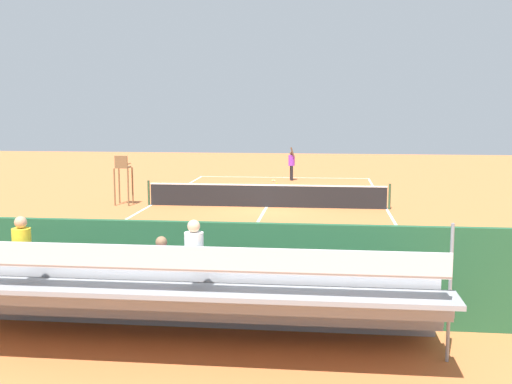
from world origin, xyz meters
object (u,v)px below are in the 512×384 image
(tennis_ball_near, at_px, (277,183))
(tennis_ball_far, at_px, (263,186))
(equipment_bag, at_px, (207,302))
(tennis_player, at_px, (292,163))
(courtside_bench, at_px, (288,285))
(tennis_racket, at_px, (274,180))
(bleacher_stand, at_px, (180,296))
(tennis_net, at_px, (267,195))
(umpire_chair, at_px, (123,175))

(tennis_ball_near, distance_m, tennis_ball_far, 1.25)
(equipment_bag, bearing_deg, tennis_player, -91.25)
(courtside_bench, relative_size, tennis_racket, 3.16)
(bleacher_stand, bearing_deg, tennis_player, -91.39)
(courtside_bench, xyz_separation_m, tennis_ball_near, (1.88, -21.12, -0.53))
(tennis_net, bearing_deg, courtside_bench, 97.30)
(bleacher_stand, relative_size, tennis_player, 4.70)
(courtside_bench, height_order, tennis_racket, courtside_bench)
(bleacher_stand, relative_size, tennis_ball_near, 137.27)
(tennis_net, bearing_deg, tennis_ball_near, -88.69)
(courtside_bench, bearing_deg, tennis_racket, -84.50)
(tennis_net, relative_size, tennis_racket, 18.06)
(courtside_bench, xyz_separation_m, tennis_ball_far, (2.55, -20.06, -0.53))
(tennis_racket, bearing_deg, tennis_player, -164.48)
(bleacher_stand, height_order, tennis_ball_near, bleacher_stand)
(umpire_chair, bearing_deg, bleacher_stand, 111.81)
(tennis_player, relative_size, tennis_racket, 3.38)
(equipment_bag, xyz_separation_m, tennis_player, (-0.50, -23.03, 0.84))
(tennis_racket, bearing_deg, tennis_net, 92.94)
(tennis_net, xyz_separation_m, bleacher_stand, (0.08, 15.37, 0.43))
(equipment_bag, height_order, tennis_player, tennis_player)
(tennis_net, height_order, tennis_ball_far, tennis_net)
(courtside_bench, distance_m, tennis_player, 22.94)
(tennis_ball_near, xyz_separation_m, tennis_ball_far, (0.67, 1.05, 0.00))
(umpire_chair, distance_m, tennis_racket, 11.10)
(tennis_net, relative_size, courtside_bench, 5.72)
(courtside_bench, relative_size, tennis_player, 0.93)
(bleacher_stand, height_order, courtside_bench, bleacher_stand)
(tennis_ball_near, bearing_deg, tennis_ball_far, 57.48)
(tennis_ball_near, bearing_deg, equipment_bag, 90.55)
(tennis_net, distance_m, tennis_player, 9.66)
(tennis_net, distance_m, bleacher_stand, 15.37)
(umpire_chair, height_order, tennis_racket, umpire_chair)
(bleacher_stand, xyz_separation_m, tennis_racket, (0.40, -24.72, -0.91))
(tennis_racket, bearing_deg, tennis_ball_near, 101.30)
(equipment_bag, height_order, tennis_ball_far, equipment_bag)
(umpire_chair, relative_size, tennis_ball_far, 32.42)
(tennis_net, distance_m, tennis_racket, 9.38)
(equipment_bag, bearing_deg, tennis_net, -89.89)
(tennis_ball_far, bearing_deg, umpire_chair, 52.05)
(tennis_ball_near, bearing_deg, tennis_racket, -78.70)
(tennis_racket, bearing_deg, courtside_bench, 95.50)
(tennis_net, bearing_deg, tennis_racket, -87.06)
(umpire_chair, relative_size, courtside_bench, 1.19)
(umpire_chair, relative_size, tennis_player, 1.11)
(umpire_chair, xyz_separation_m, tennis_player, (-6.73, -9.70, -0.30))
(tennis_racket, distance_m, tennis_ball_far, 2.59)
(umpire_chair, height_order, tennis_ball_near, umpire_chair)
(tennis_net, relative_size, bleacher_stand, 1.14)
(tennis_net, distance_m, tennis_ball_near, 7.86)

